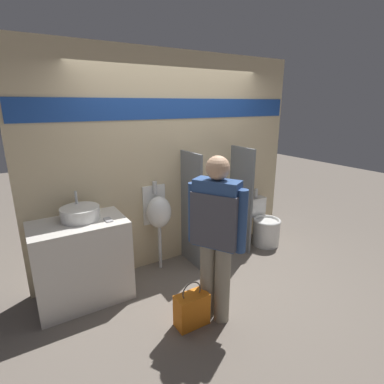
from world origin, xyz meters
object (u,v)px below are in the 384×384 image
object	(u,v)px
urinal_far	(213,201)
person_in_vest	(216,230)
shopping_bag	(192,309)
toilet	(264,226)
urinal_near_counter	(158,212)
cell_phone	(108,220)
sink_basin	(80,213)

from	to	relation	value
urinal_far	person_in_vest	world-z (taller)	person_in_vest
person_in_vest	shopping_bag	bearing A→B (deg)	53.39
urinal_far	toilet	xyz separation A→B (m)	(0.83, -0.19, -0.50)
shopping_bag	urinal_near_counter	bearing A→B (deg)	79.71
urinal_near_counter	cell_phone	bearing A→B (deg)	-158.28
sink_basin	urinal_far	bearing A→B (deg)	3.32
shopping_bag	cell_phone	bearing A→B (deg)	120.43
urinal_far	toilet	size ratio (longest dim) A/B	1.40
cell_phone	urinal_near_counter	bearing A→B (deg)	21.72
urinal_near_counter	person_in_vest	distance (m)	1.18
person_in_vest	sink_basin	bearing A→B (deg)	12.42
urinal_near_counter	toilet	size ratio (longest dim) A/B	1.40
sink_basin	shopping_bag	world-z (taller)	sink_basin
sink_basin	shopping_bag	bearing A→B (deg)	-54.44
urinal_near_counter	shopping_bag	bearing A→B (deg)	-100.29
urinal_far	shopping_bag	xyz separation A→B (m)	(-1.04, -1.14, -0.60)
sink_basin	urinal_near_counter	bearing A→B (deg)	6.23
urinal_far	toilet	bearing A→B (deg)	-12.80
urinal_far	urinal_near_counter	bearing A→B (deg)	180.00
urinal_near_counter	shopping_bag	xyz separation A→B (m)	(-0.21, -1.14, -0.60)
cell_phone	shopping_bag	world-z (taller)	cell_phone
toilet	person_in_vest	world-z (taller)	person_in_vest
shopping_bag	person_in_vest	bearing A→B (deg)	-6.03
sink_basin	shopping_bag	size ratio (longest dim) A/B	0.85
urinal_near_counter	urinal_far	world-z (taller)	same
urinal_near_counter	urinal_far	bearing A→B (deg)	0.00
sink_basin	toilet	xyz separation A→B (m)	(2.61, -0.09, -0.70)
cell_phone	person_in_vest	xyz separation A→B (m)	(0.75, -0.88, 0.04)
cell_phone	sink_basin	bearing A→B (deg)	142.91
sink_basin	cell_phone	bearing A→B (deg)	-37.09
urinal_near_counter	toilet	bearing A→B (deg)	-6.48
urinal_near_counter	shopping_bag	distance (m)	1.30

